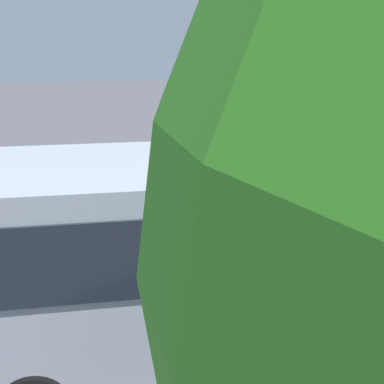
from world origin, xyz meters
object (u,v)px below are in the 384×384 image
spectator_left (272,226)px  spectator_far_left (327,222)px  spectator_far_right (100,233)px  spectator_right (155,229)px  parked_motorcycle_silver (15,285)px  tour_bus (258,259)px  spectator_centre (224,231)px  stunt_motorcycle (153,165)px

spectator_left → spectator_far_left: bearing=-171.3°
spectator_far_left → spectator_far_right: bearing=-0.3°
spectator_right → spectator_far_right: spectator_right is taller
spectator_left → parked_motorcycle_silver: bearing=7.4°
tour_bus → spectator_far_right: (2.52, -2.76, -0.60)m
tour_bus → spectator_centre: 2.53m
tour_bus → spectator_centre: (-0.00, -2.47, -0.58)m
spectator_left → spectator_centre: size_ratio=1.02×
stunt_motorcycle → parked_motorcycle_silver: bearing=63.8°
spectator_right → parked_motorcycle_silver: 2.86m
spectator_right → tour_bus: bearing=117.0°
spectator_far_left → stunt_motorcycle: 6.19m
tour_bus → spectator_centre: size_ratio=5.24×
tour_bus → spectator_left: 2.80m
spectator_centre → spectator_far_right: bearing=-6.7°
spectator_left → spectator_far_right: size_ratio=1.03×
spectator_far_right → spectator_right: bearing=178.2°
parked_motorcycle_silver → spectator_centre: bearing=-171.8°
parked_motorcycle_silver → tour_bus: bearing=155.1°
spectator_far_left → spectator_right: 3.72m
parked_motorcycle_silver → stunt_motorcycle: bearing=-116.2°
tour_bus → spectator_centre: tour_bus is taller
spectator_left → spectator_right: 2.43m
spectator_far_right → parked_motorcycle_silver: (1.54, 0.88, -0.56)m
tour_bus → parked_motorcycle_silver: 4.62m
spectator_centre → spectator_right: 1.42m
spectator_far_right → parked_motorcycle_silver: spectator_far_right is taller
spectator_left → stunt_motorcycle: spectator_left is taller
spectator_far_right → parked_motorcycle_silver: bearing=29.8°
parked_motorcycle_silver → spectator_left: bearing=-172.6°
spectator_centre → stunt_motorcycle: (1.10, -5.43, -0.03)m
spectator_left → spectator_centre: 1.04m
tour_bus → spectator_far_right: 3.78m
spectator_far_left → parked_motorcycle_silver: 6.47m
spectator_left → parked_motorcycle_silver: spectator_left is taller
stunt_motorcycle → spectator_left: bearing=111.7°
tour_bus → spectator_far_left: tour_bus is taller
spectator_right → stunt_motorcycle: 5.18m
spectator_left → spectator_far_right: (3.55, -0.22, -0.04)m
spectator_centre → spectator_far_right: (2.52, -0.30, -0.01)m
spectator_centre → spectator_far_right: 2.54m
spectator_centre → parked_motorcycle_silver: spectator_centre is taller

